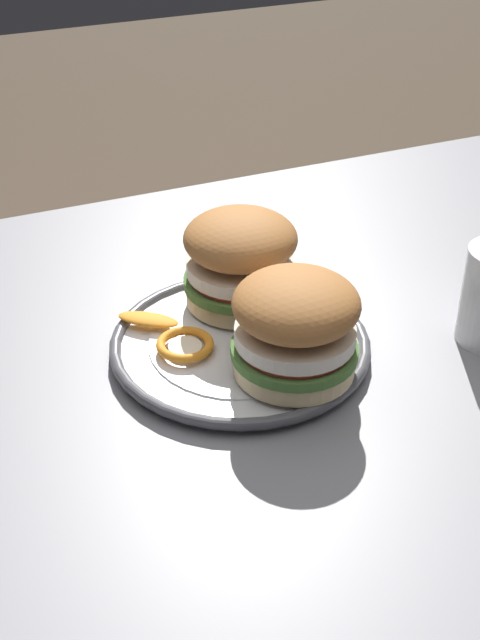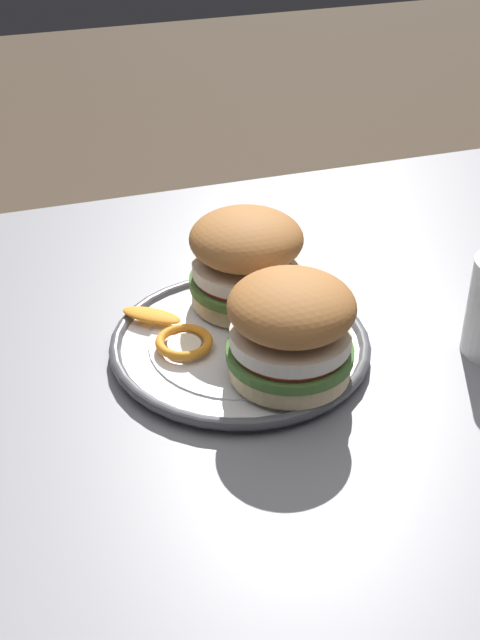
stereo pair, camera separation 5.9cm
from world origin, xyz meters
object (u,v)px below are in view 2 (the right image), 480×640
object	(u,v)px
dining_table	(237,449)
dinner_plate	(240,345)
sandwich_half_right	(291,328)
sandwich_half_left	(246,259)

from	to	relation	value
dining_table	dinner_plate	world-z (taller)	dinner_plate
dining_table	dinner_plate	size ratio (longest dim) A/B	4.56
dinner_plate	sandwich_half_right	size ratio (longest dim) A/B	2.11
sandwich_half_right	dining_table	bearing A→B (deg)	-53.65
dinner_plate	sandwich_half_left	distance (m)	0.09
sandwich_half_left	sandwich_half_right	xyz separation A→B (m)	(0.00, 0.13, 0.00)
dining_table	dinner_plate	bearing A→B (deg)	-116.56
dinner_plate	sandwich_half_left	world-z (taller)	sandwich_half_left
dining_table	sandwich_half_right	size ratio (longest dim) A/B	9.61
dining_table	sandwich_half_right	distance (m)	0.19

